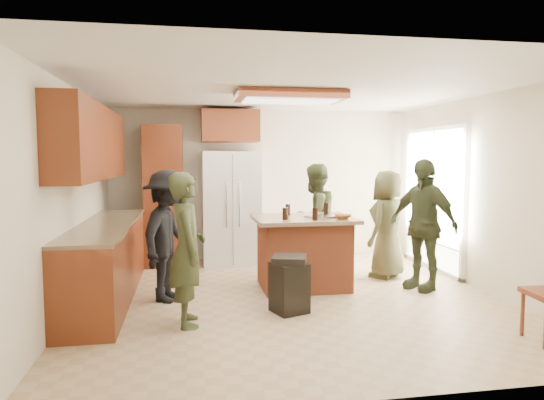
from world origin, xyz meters
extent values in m
plane|color=tan|center=(0.00, 0.00, 0.00)|extent=(5.00, 5.00, 0.00)
plane|color=white|center=(0.00, 0.00, 2.50)|extent=(5.00, 5.00, 0.00)
plane|color=beige|center=(0.00, 2.50, 1.25)|extent=(5.00, 0.00, 5.00)
plane|color=beige|center=(0.00, -2.50, 1.25)|extent=(5.00, 0.00, 5.00)
plane|color=beige|center=(-2.50, 0.00, 1.25)|extent=(0.00, 5.00, 5.00)
plane|color=beige|center=(2.50, 0.00, 1.25)|extent=(0.00, 5.00, 5.00)
cube|color=white|center=(2.48, 1.20, 1.05)|extent=(0.02, 1.60, 2.10)
cube|color=white|center=(2.46, 1.20, 1.05)|extent=(0.08, 1.72, 2.10)
cube|color=maroon|center=(0.00, 0.20, 2.44)|extent=(1.30, 0.70, 0.10)
cube|color=white|center=(0.00, 0.20, 2.38)|extent=(1.10, 0.50, 0.02)
cube|color=olive|center=(4.00, 1.20, -0.05)|extent=(3.00, 3.00, 0.10)
cube|color=#593319|center=(4.70, 1.80, 1.00)|extent=(1.40, 1.60, 2.00)
imported|color=#363E24|center=(-1.24, -0.69, 0.78)|extent=(0.46, 0.60, 1.56)
imported|color=#363D23|center=(0.62, 1.32, 0.81)|extent=(0.92, 0.83, 1.61)
imported|color=#3B3C23|center=(1.56, 0.83, 0.76)|extent=(0.88, 0.86, 1.52)
imported|color=#313921|center=(1.75, 0.17, 0.85)|extent=(0.90, 1.11, 1.69)
imported|color=black|center=(-1.46, 0.20, 0.78)|extent=(0.82, 1.11, 1.56)
cube|color=maroon|center=(-2.20, 0.40, 0.44)|extent=(0.60, 3.00, 0.88)
cube|color=#846B4C|center=(-2.20, 0.40, 0.90)|extent=(0.64, 3.00, 0.04)
cube|color=maroon|center=(-2.33, 0.40, 1.88)|extent=(0.35, 3.00, 0.85)
cube|color=maroon|center=(-1.60, 2.20, 1.10)|extent=(0.60, 0.60, 2.20)
cube|color=maroon|center=(-0.55, 2.20, 2.20)|extent=(0.90, 0.60, 0.50)
cube|color=white|center=(-0.55, 2.12, 0.90)|extent=(0.90, 0.72, 1.80)
cube|color=gray|center=(-0.55, 1.75, 0.90)|extent=(0.01, 0.01, 1.71)
cylinder|color=silver|center=(-0.65, 1.73, 0.99)|extent=(0.02, 0.02, 0.70)
cylinder|color=silver|center=(-0.45, 1.73, 0.99)|extent=(0.02, 0.02, 0.70)
cube|color=#A4492A|center=(0.26, 0.51, 0.44)|extent=(1.10, 0.85, 0.88)
cube|color=#7B5F47|center=(0.26, 0.51, 0.91)|extent=(1.28, 1.03, 0.05)
cube|color=silver|center=(0.51, 0.46, 0.94)|extent=(0.47, 0.41, 0.02)
imported|color=brown|center=(0.71, 0.26, 0.96)|extent=(0.23, 0.23, 0.05)
cylinder|color=black|center=(-0.03, 0.29, 1.01)|extent=(0.07, 0.07, 0.15)
cylinder|color=black|center=(0.10, 0.76, 1.01)|extent=(0.07, 0.07, 0.15)
cylinder|color=black|center=(0.64, 0.77, 1.01)|extent=(0.07, 0.07, 0.15)
cylinder|color=black|center=(0.32, 0.17, 1.01)|extent=(0.07, 0.07, 0.15)
cube|color=black|center=(-0.14, -0.48, 0.28)|extent=(0.44, 0.44, 0.55)
cube|color=black|center=(-0.14, -0.48, 0.59)|extent=(0.45, 0.45, 0.08)
cylinder|color=maroon|center=(1.92, -1.55, 0.22)|extent=(0.04, 0.04, 0.44)
camera|label=1|loc=(-1.22, -5.59, 1.70)|focal=32.00mm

